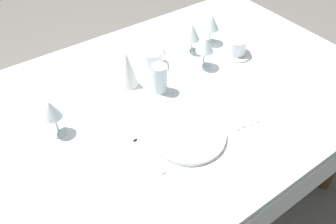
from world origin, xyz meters
The scene contains 18 objects.
ground_plane centered at (0.00, 0.00, 0.00)m, with size 6.00×6.00×0.00m, color slate.
dining_table centered at (0.00, 0.00, 0.66)m, with size 1.80×1.11×0.74m.
dinner_plate centered at (-0.03, -0.21, 0.75)m, with size 0.27×0.27×0.02m, color white.
fork_outer centered at (-0.19, -0.18, 0.74)m, with size 0.02×0.20×0.00m.
dinner_knife centered at (0.14, -0.19, 0.74)m, with size 0.02×0.21×0.00m.
spoon_soup centered at (0.17, -0.17, 0.74)m, with size 0.03×0.21×0.01m.
spoon_dessert centered at (0.19, -0.17, 0.74)m, with size 0.03×0.21×0.01m.
spoon_tea centered at (0.22, -0.18, 0.74)m, with size 0.03×0.21×0.01m.
saucer_left centered at (0.09, 0.20, 0.74)m, with size 0.14×0.14×0.01m, color white.
coffee_cup_left centered at (0.10, 0.20, 0.78)m, with size 0.11×0.09×0.07m.
saucer_right centered at (0.45, 0.05, 0.74)m, with size 0.14×0.14×0.01m, color white.
coffee_cup_right centered at (0.45, 0.05, 0.78)m, with size 0.11×0.09×0.07m.
wine_glass_centre centered at (0.27, 0.07, 0.84)m, with size 0.08×0.08×0.14m.
wine_glass_left centered at (0.30, 0.19, 0.84)m, with size 0.07×0.07×0.14m.
wine_glass_right centered at (-0.39, 0.06, 0.84)m, with size 0.07×0.07×0.15m.
wine_glass_far centered at (0.42, 0.20, 0.84)m, with size 0.08×0.08×0.14m.
drink_tumbler centered at (0.03, 0.04, 0.79)m, with size 0.06×0.06×0.12m.
napkin_folded centered at (-0.05, 0.15, 0.82)m, with size 0.08×0.08×0.16m, color white.
Camera 1 is at (-0.50, -0.77, 1.58)m, focal length 34.19 mm.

